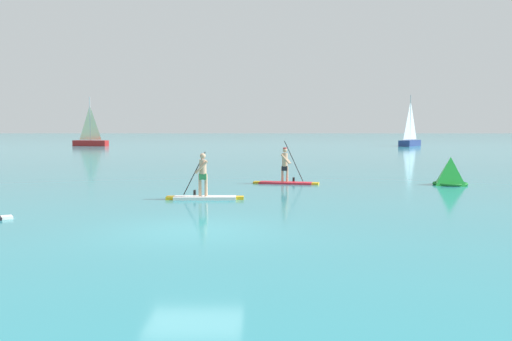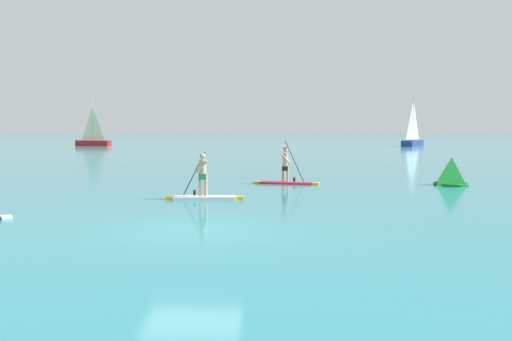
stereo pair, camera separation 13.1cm
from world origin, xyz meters
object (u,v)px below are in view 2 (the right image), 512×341
(paddleboarder_far_right, at_px, (287,175))
(sailboat_left_horizon, at_px, (93,140))
(paddleboarder_mid_center, at_px, (204,189))
(sailboat_right_horizon, at_px, (413,140))
(race_marker_buoy, at_px, (451,173))

(paddleboarder_far_right, relative_size, sailboat_left_horizon, 0.46)
(paddleboarder_far_right, xyz_separation_m, sailboat_left_horizon, (-25.26, 51.52, 0.50))
(paddleboarder_mid_center, bearing_deg, paddleboarder_far_right, -121.00)
(paddleboarder_mid_center, distance_m, sailboat_left_horizon, 61.32)
(sailboat_right_horizon, bearing_deg, paddleboarder_mid_center, 9.56)
(sailboat_left_horizon, distance_m, sailboat_right_horizon, 44.37)
(paddleboarder_mid_center, height_order, paddleboarder_far_right, paddleboarder_far_right)
(paddleboarder_far_right, bearing_deg, sailboat_right_horizon, 81.91)
(paddleboarder_mid_center, xyz_separation_m, sailboat_right_horizon, (22.31, 57.98, 0.52))
(paddleboarder_far_right, xyz_separation_m, sailboat_right_horizon, (19.10, 52.28, 0.48))
(race_marker_buoy, relative_size, sailboat_right_horizon, 0.25)
(sailboat_left_horizon, bearing_deg, paddleboarder_far_right, 129.21)
(sailboat_right_horizon, bearing_deg, sailboat_left_horizon, -58.41)
(paddleboarder_mid_center, distance_m, paddleboarder_far_right, 6.53)
(paddleboarder_far_right, distance_m, race_marker_buoy, 7.48)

